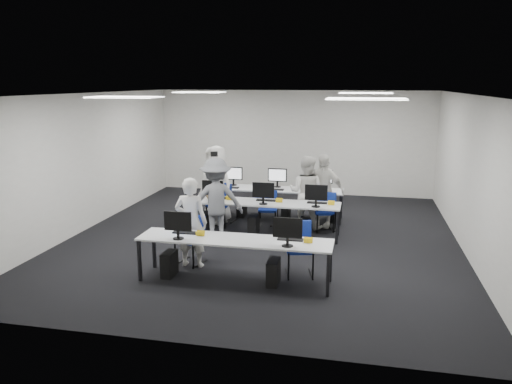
% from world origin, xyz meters
% --- Properties ---
extents(room, '(9.00, 9.02, 3.00)m').
position_xyz_m(room, '(0.00, 0.00, 1.50)').
color(room, black).
rests_on(room, ground).
extents(ceiling_panels, '(5.20, 4.60, 0.02)m').
position_xyz_m(ceiling_panels, '(0.00, 0.00, 2.98)').
color(ceiling_panels, white).
rests_on(ceiling_panels, room).
extents(desk_front, '(3.20, 0.70, 0.73)m').
position_xyz_m(desk_front, '(0.00, -2.40, 0.68)').
color(desk_front, silver).
rests_on(desk_front, ground).
extents(desk_mid, '(3.20, 0.70, 0.73)m').
position_xyz_m(desk_mid, '(0.00, 0.20, 0.68)').
color(desk_mid, silver).
rests_on(desk_mid, ground).
extents(desk_back, '(3.20, 0.70, 0.73)m').
position_xyz_m(desk_back, '(0.00, 1.60, 0.68)').
color(desk_back, silver).
rests_on(desk_back, ground).
extents(equipment_front, '(2.51, 0.41, 1.19)m').
position_xyz_m(equipment_front, '(-0.19, -2.42, 0.36)').
color(equipment_front, '#0B2F9A').
rests_on(equipment_front, desk_front).
extents(equipment_mid, '(2.91, 0.41, 1.19)m').
position_xyz_m(equipment_mid, '(-0.19, 0.18, 0.36)').
color(equipment_mid, white).
rests_on(equipment_mid, desk_mid).
extents(equipment_back, '(2.91, 0.41, 1.19)m').
position_xyz_m(equipment_back, '(0.19, 1.62, 0.36)').
color(equipment_back, white).
rests_on(equipment_back, desk_back).
extents(chair_0, '(0.52, 0.55, 0.86)m').
position_xyz_m(chair_0, '(-0.99, -1.75, 0.27)').
color(chair_0, navy).
rests_on(chair_0, ground).
extents(chair_1, '(0.55, 0.58, 0.91)m').
position_xyz_m(chair_1, '(1.01, -1.91, 0.29)').
color(chair_1, navy).
rests_on(chair_1, ground).
extents(chair_2, '(0.48, 0.52, 0.95)m').
position_xyz_m(chair_2, '(-1.19, 0.74, 0.30)').
color(chair_2, navy).
rests_on(chair_2, ground).
extents(chair_3, '(0.44, 0.48, 0.82)m').
position_xyz_m(chair_3, '(-0.04, 0.78, 0.26)').
color(chair_3, navy).
rests_on(chair_3, ground).
extents(chair_4, '(0.50, 0.53, 0.81)m').
position_xyz_m(chair_4, '(1.21, 0.82, 0.26)').
color(chair_4, navy).
rests_on(chair_4, ground).
extents(chair_5, '(0.51, 0.55, 0.93)m').
position_xyz_m(chair_5, '(-1.12, 1.15, 0.29)').
color(chair_5, navy).
rests_on(chair_5, ground).
extents(chair_6, '(0.55, 0.59, 0.98)m').
position_xyz_m(chair_6, '(-0.16, 1.11, 0.31)').
color(chair_6, navy).
rests_on(chair_6, ground).
extents(chair_7, '(0.44, 0.48, 0.88)m').
position_xyz_m(chair_7, '(1.27, 0.96, 0.28)').
color(chair_7, navy).
rests_on(chair_7, ground).
extents(handbag, '(0.38, 0.26, 0.29)m').
position_xyz_m(handbag, '(-1.17, 0.21, 0.88)').
color(handbag, olive).
rests_on(handbag, desk_mid).
extents(student_0, '(0.59, 0.39, 1.62)m').
position_xyz_m(student_0, '(-0.93, -1.88, 0.81)').
color(student_0, white).
rests_on(student_0, ground).
extents(student_1, '(0.90, 0.76, 1.65)m').
position_xyz_m(student_1, '(0.80, 0.93, 0.82)').
color(student_1, white).
rests_on(student_1, ground).
extents(student_2, '(1.03, 0.86, 1.81)m').
position_xyz_m(student_2, '(-1.30, 0.96, 0.91)').
color(student_2, white).
rests_on(student_2, ground).
extents(student_3, '(1.05, 0.62, 1.67)m').
position_xyz_m(student_3, '(1.15, 1.12, 0.84)').
color(student_3, white).
rests_on(student_3, ground).
extents(photographer, '(1.29, 1.03, 1.74)m').
position_xyz_m(photographer, '(-0.91, -0.40, 0.87)').
color(photographer, slate).
rests_on(photographer, ground).
extents(dslr_camera, '(0.20, 0.22, 0.10)m').
position_xyz_m(dslr_camera, '(-0.98, -0.23, 1.80)').
color(dslr_camera, black).
rests_on(dslr_camera, photographer).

